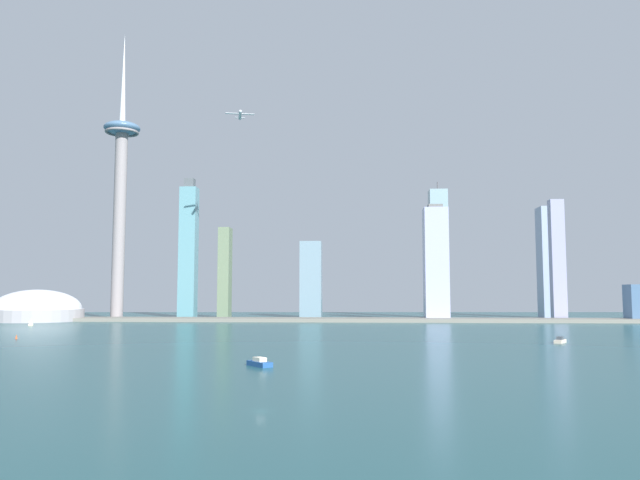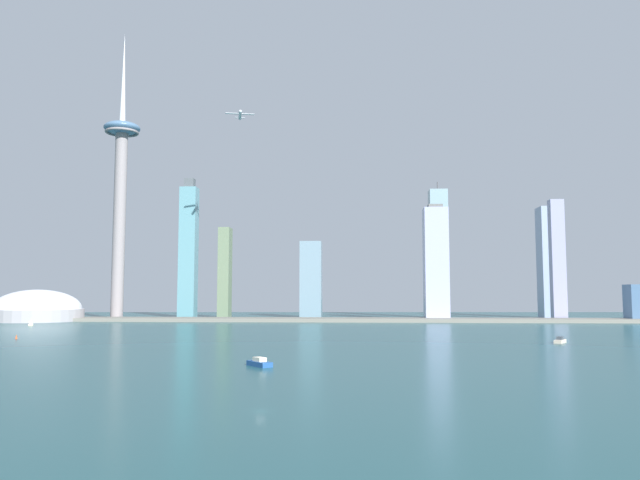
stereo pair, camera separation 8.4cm
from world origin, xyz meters
name	(u,v)px [view 1 (the left image)]	position (x,y,z in m)	size (l,w,h in m)	color
ground_plane	(261,411)	(0.00, 0.00, 0.00)	(6000.00, 6000.00, 0.00)	#1E494E
waterfront_pier	(333,320)	(0.00, 509.15, 1.95)	(853.51, 44.96, 3.90)	slate
observation_tower	(121,178)	(-256.24, 537.51, 169.67)	(43.02, 43.02, 348.38)	gray
stadium_dome	(37,311)	(-332.53, 499.84, 11.73)	(99.67, 99.67, 43.71)	#9A969B
skyscraper_0	(311,280)	(-31.50, 603.85, 48.32)	(27.02, 27.83, 96.63)	gray
skyscraper_1	(439,253)	(131.15, 612.99, 81.71)	(22.64, 23.02, 174.02)	#82A0AB
skyscraper_2	(633,303)	(327.77, 518.41, 20.35)	(13.27, 22.51, 40.71)	#446386
skyscraper_3	(188,251)	(-187.11, 591.68, 85.23)	(20.96, 19.18, 177.62)	#59909C
skyscraper_4	(557,260)	(255.51, 540.66, 69.20)	(15.39, 12.41, 138.41)	#9394B7
skyscraper_5	(225,273)	(-140.32, 593.83, 57.09)	(14.12, 21.76, 114.19)	#64785A
skyscraper_6	(436,264)	(116.49, 530.33, 64.89)	(26.84, 25.82, 132.32)	#A6ABD5
skyscraper_7	(551,262)	(271.08, 613.80, 70.01)	(27.94, 27.73, 140.01)	#90A1C0
boat_1	(31,324)	(-291.15, 412.51, 1.47)	(8.54, 11.42, 7.13)	beige
boat_2	(260,363)	(-16.00, 97.81, 1.44)	(12.73, 13.89, 3.84)	#1F4B8C
boat_3	(560,341)	(153.77, 230.03, 1.47)	(11.33, 15.00, 3.95)	beige
channel_buoy_0	(16,337)	(-207.62, 242.89, 1.45)	(1.47, 1.47, 2.90)	#E54C19
airplane	(240,115)	(-97.81, 464.74, 222.27)	(30.83, 28.29, 8.21)	silver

